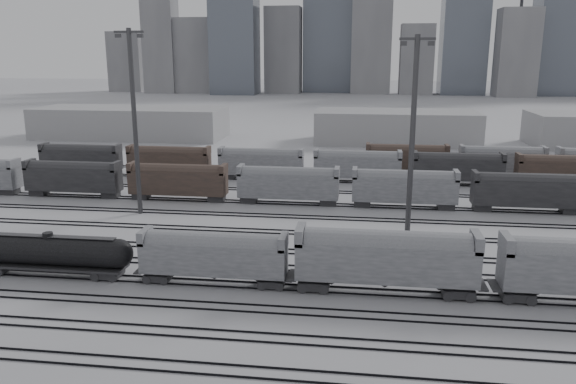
# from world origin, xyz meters

# --- Properties ---
(ground) EXTENTS (900.00, 900.00, 0.00)m
(ground) POSITION_xyz_m (0.00, 0.00, 0.00)
(ground) COLOR silver
(ground) RESTS_ON ground
(tracks) EXTENTS (220.00, 71.50, 0.16)m
(tracks) POSITION_xyz_m (0.00, 17.50, 0.08)
(tracks) COLOR black
(tracks) RESTS_ON ground
(tank_car_b) EXTENTS (17.47, 2.91, 4.32)m
(tank_car_b) POSITION_xyz_m (-29.07, 1.00, 2.50)
(tank_car_b) COLOR black
(tank_car_b) RESTS_ON ground
(hopper_car_a) EXTENTS (14.26, 2.83, 5.10)m
(hopper_car_a) POSITION_xyz_m (-12.12, 1.00, 3.15)
(hopper_car_a) COLOR black
(hopper_car_a) RESTS_ON ground
(hopper_car_b) EXTENTS (16.71, 3.32, 5.98)m
(hopper_car_b) POSITION_xyz_m (4.24, 1.00, 3.69)
(hopper_car_b) COLOR black
(hopper_car_b) RESTS_ON ground
(light_mast_b) EXTENTS (4.02, 0.64, 25.15)m
(light_mast_b) POSITION_xyz_m (-28.96, 24.02, 13.34)
(light_mast_b) COLOR #3A3A3D
(light_mast_b) RESTS_ON ground
(light_mast_c) EXTENTS (3.82, 0.61, 23.85)m
(light_mast_c) POSITION_xyz_m (7.20, 14.16, 12.65)
(light_mast_c) COLOR #3A3A3D
(light_mast_c) RESTS_ON ground
(bg_string_near) EXTENTS (151.00, 3.00, 5.60)m
(bg_string_near) POSITION_xyz_m (8.00, 32.00, 2.80)
(bg_string_near) COLOR gray
(bg_string_near) RESTS_ON ground
(bg_string_mid) EXTENTS (151.00, 3.00, 5.60)m
(bg_string_mid) POSITION_xyz_m (18.00, 48.00, 2.80)
(bg_string_mid) COLOR black
(bg_string_mid) RESTS_ON ground
(bg_string_far) EXTENTS (66.00, 3.00, 5.60)m
(bg_string_far) POSITION_xyz_m (35.50, 56.00, 2.80)
(bg_string_far) COLOR #4D3A31
(bg_string_far) RESTS_ON ground
(warehouse_left) EXTENTS (50.00, 18.00, 8.00)m
(warehouse_left) POSITION_xyz_m (-60.00, 95.00, 4.00)
(warehouse_left) COLOR #939396
(warehouse_left) RESTS_ON ground
(warehouse_mid) EXTENTS (40.00, 18.00, 8.00)m
(warehouse_mid) POSITION_xyz_m (10.00, 95.00, 4.00)
(warehouse_mid) COLOR #939396
(warehouse_mid) RESTS_ON ground
(skyline) EXTENTS (316.00, 22.40, 95.00)m
(skyline) POSITION_xyz_m (10.84, 280.00, 34.73)
(skyline) COLOR gray
(skyline) RESTS_ON ground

